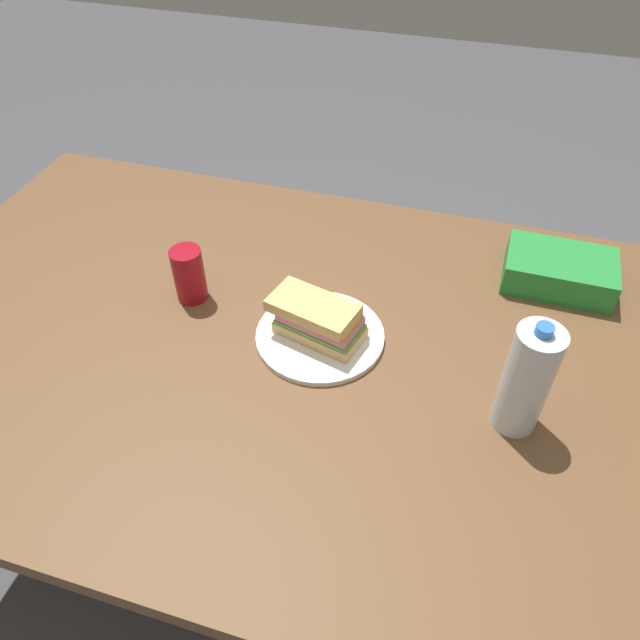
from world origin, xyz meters
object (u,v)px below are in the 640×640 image
Objects in this scene: paper_plate at (320,336)px; chip_bag at (559,271)px; soda_can_red at (189,274)px; sandwich at (318,319)px; water_bottle_tall at (526,380)px; dining_table at (324,374)px.

chip_bag is (-0.45, -0.31, 0.03)m from paper_plate.
soda_can_red is at bearing -8.17° from paper_plate.
sandwich is 0.87× the size of chip_bag.
soda_can_red is at bearing -11.75° from water_bottle_tall.
chip_bag is at bearing -142.06° from dining_table.
dining_table is 0.42m from water_bottle_tall.
sandwich reaches higher than chip_bag.
soda_can_red is at bearing -12.53° from dining_table.
water_bottle_tall is at bearing 165.80° from sandwich.
water_bottle_tall is at bearing -98.23° from chip_bag.
dining_table is at bearing 128.23° from sandwich.
dining_table is at bearing 121.47° from paper_plate.
dining_table is 15.50× the size of soda_can_red.
chip_bag is (-0.43, -0.34, 0.11)m from dining_table.
sandwich is (0.02, -0.03, 0.13)m from dining_table.
chip_bag is at bearing -160.31° from soda_can_red.
dining_table is 0.56m from chip_bag.
sandwich is at bearing 11.96° from paper_plate.
water_bottle_tall is (-0.37, 0.07, 0.18)m from dining_table.
sandwich is 0.40m from water_bottle_tall.
soda_can_red is (0.29, -0.04, 0.01)m from sandwich.
paper_plate is 1.12× the size of chip_bag.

